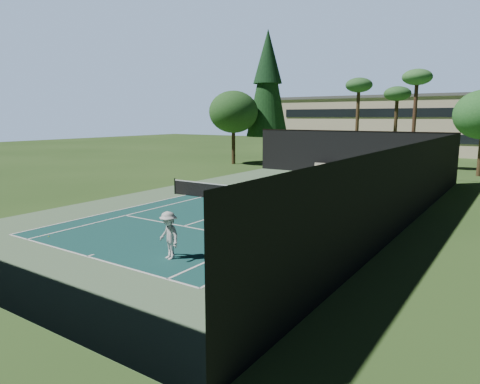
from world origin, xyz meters
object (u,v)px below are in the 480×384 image
object	(u,v)px
trash_bin	(331,169)
tennis_net	(254,195)
player	(169,235)
tennis_ball_c	(267,199)
tennis_ball_b	(271,197)
park_bench	(322,168)
tennis_ball_d	(223,183)
tennis_ball_a	(49,237)

from	to	relation	value
trash_bin	tennis_net	bearing A→B (deg)	-84.54
tennis_net	trash_bin	distance (m)	15.81
player	tennis_ball_c	distance (m)	12.37
player	tennis_ball_b	bearing A→B (deg)	121.06
tennis_net	park_bench	distance (m)	15.49
tennis_net	park_bench	size ratio (longest dim) A/B	8.60
tennis_net	player	size ratio (longest dim) A/B	7.14
tennis_ball_d	park_bench	size ratio (longest dim) A/B	0.04
tennis_ball_a	trash_bin	bearing A→B (deg)	85.34
tennis_ball_c	park_bench	world-z (taller)	park_bench
player	tennis_ball_c	xyz separation A→B (m)	(-2.80, 12.02, -0.87)
trash_bin	park_bench	bearing A→B (deg)	-150.16
player	tennis_ball_b	xyz separation A→B (m)	(-3.03, 12.90, -0.87)
park_bench	trash_bin	distance (m)	0.82
tennis_ball_b	player	bearing A→B (deg)	-76.80
tennis_ball_c	tennis_ball_a	bearing A→B (deg)	-105.80
park_bench	player	bearing A→B (deg)	-79.07
tennis_ball_d	tennis_net	bearing A→B (deg)	-41.38
player	trash_bin	size ratio (longest dim) A/B	1.91
tennis_net	tennis_ball_c	bearing A→B (deg)	92.11
player	park_bench	distance (m)	26.12
player	tennis_ball_c	bearing A→B (deg)	120.99
tennis_ball_b	tennis_ball_d	size ratio (longest dim) A/B	1.03
tennis_net	trash_bin	xyz separation A→B (m)	(-1.50, 15.74, -0.08)
tennis_ball_c	trash_bin	world-z (taller)	trash_bin
trash_bin	player	bearing A→B (deg)	-80.74
tennis_ball_c	tennis_ball_d	size ratio (longest dim) A/B	1.21
tennis_ball_a	tennis_ball_b	distance (m)	14.13
tennis_ball_b	tennis_ball_c	world-z (taller)	tennis_ball_c
tennis_ball_d	tennis_ball_a	bearing A→B (deg)	-80.52
tennis_ball_c	trash_bin	size ratio (longest dim) A/B	0.08
tennis_ball_c	trash_bin	distance (m)	14.11
tennis_ball_c	park_bench	distance (m)	13.80
player	park_bench	world-z (taller)	player
tennis_net	tennis_ball_b	size ratio (longest dim) A/B	201.78
player	tennis_ball_d	size ratio (longest dim) A/B	29.22
tennis_ball_b	trash_bin	size ratio (longest dim) A/B	0.07
tennis_ball_d	tennis_ball_c	bearing A→B (deg)	-31.97
tennis_ball_c	tennis_ball_d	bearing A→B (deg)	148.03
player	tennis_ball_a	size ratio (longest dim) A/B	28.87
tennis_ball_a	tennis_ball_d	bearing A→B (deg)	99.48
tennis_ball_b	park_bench	xyz separation A→B (m)	(-1.92, 12.74, 0.51)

